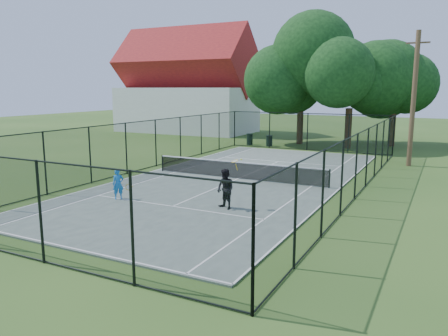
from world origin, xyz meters
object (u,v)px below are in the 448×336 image
at_px(player_blue, 118,184).
at_px(player_black, 225,189).
at_px(trash_bin_left, 250,139).
at_px(trash_bin_right, 269,141).
at_px(tennis_net, 238,169).
at_px(utility_pole, 414,99).

bearing_deg(player_blue, player_black, 8.30).
xyz_separation_m(trash_bin_left, player_black, (7.63, -19.71, 0.38)).
bearing_deg(player_blue, trash_bin_right, 92.22).
height_order(tennis_net, player_blue, player_blue).
bearing_deg(trash_bin_right, utility_pole, -23.53).
distance_m(trash_bin_right, utility_pole, 13.22).
height_order(trash_bin_right, player_blue, player_blue).
distance_m(tennis_net, utility_pole, 12.56).
distance_m(trash_bin_left, trash_bin_right, 1.84).
bearing_deg(player_blue, utility_pole, 54.98).
bearing_deg(tennis_net, trash_bin_left, 111.44).
bearing_deg(trash_bin_left, trash_bin_right, 1.05).
height_order(tennis_net, trash_bin_right, tennis_net).
xyz_separation_m(trash_bin_right, player_black, (5.79, -19.75, 0.41)).
relative_size(trash_bin_left, player_blue, 0.75).
xyz_separation_m(player_blue, player_black, (4.99, 0.73, 0.15)).
bearing_deg(player_black, trash_bin_left, 111.16).
bearing_deg(utility_pole, player_blue, -125.02).
distance_m(tennis_net, trash_bin_right, 14.52).
height_order(utility_pole, player_black, utility_pole).
distance_m(tennis_net, trash_bin_left, 15.06).
distance_m(tennis_net, player_blue, 7.04).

